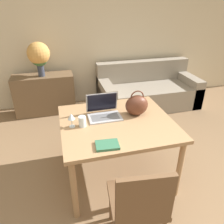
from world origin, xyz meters
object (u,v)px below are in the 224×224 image
handbag (137,105)px  couch (147,91)px  chair (139,202)px  drinking_glass (82,121)px  laptop (103,110)px  wine_glass (71,117)px  flower_vase (39,55)px

handbag → couch: bearing=62.2°
chair → drinking_glass: chair is taller
chair → laptop: size_ratio=2.49×
handbag → wine_glass: bearing=-173.6°
laptop → handbag: (0.37, -0.07, 0.05)m
drinking_glass → handbag: bearing=9.0°
flower_vase → couch: bearing=-4.0°
couch → wine_glass: 2.43m
drinking_glass → handbag: (0.63, 0.10, 0.06)m
chair → couch: size_ratio=0.47×
laptop → flower_vase: 1.87m
couch → drinking_glass: size_ratio=16.83×
wine_glass → drinking_glass: bearing=-9.4°
couch → chair: bearing=-114.5°
couch → laptop: 2.07m
laptop → wine_glass: (-0.37, -0.16, 0.05)m
chair → laptop: (-0.04, 1.04, 0.30)m
chair → flower_vase: flower_vase is taller
laptop → drinking_glass: (-0.26, -0.17, -0.01)m
chair → couch: chair is taller
handbag → laptop: bearing=168.4°
laptop → flower_vase: size_ratio=0.63×
laptop → wine_glass: 0.40m
chair → handbag: (0.32, 0.97, 0.35)m
flower_vase → handbag: bearing=-58.8°
drinking_glass → couch: bearing=49.4°
couch → wine_glass: size_ratio=12.37×
couch → handbag: handbag is taller
laptop → flower_vase: flower_vase is taller
couch → flower_vase: flower_vase is taller
couch → wine_glass: wine_glass is taller
handbag → flower_vase: size_ratio=0.51×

